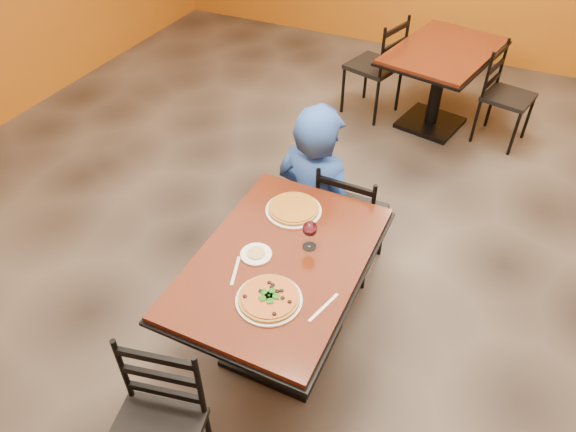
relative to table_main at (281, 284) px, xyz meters
The scene contains 16 objects.
floor 0.75m from the table_main, 90.00° to the left, with size 7.00×8.00×0.01m, color black.
table_main is the anchor object (origin of this frame).
table_second 2.87m from the table_main, 86.26° to the left, with size 1.00×1.29×0.75m.
chair_main_far 0.84m from the table_main, 82.68° to the left, with size 0.38×0.38×0.85m, color black, non-canonical shape.
chair_second_left 2.90m from the table_main, 98.43° to the left, with size 0.42×0.42×0.94m, color black, non-canonical shape.
chair_second_right 2.98m from the table_main, 74.42° to the left, with size 0.38×0.38×0.85m, color black, non-canonical shape.
diner 0.80m from the table_main, 99.49° to the left, with size 0.60×0.39×1.18m, color #1C349C.
plate_main 0.34m from the table_main, 75.23° to the right, with size 0.31×0.31×0.01m, color white.
pizza_main 0.35m from the table_main, 75.23° to the right, with size 0.28×0.28×0.02m, color maroon.
plate_far 0.42m from the table_main, 104.59° to the left, with size 0.31×0.31×0.01m, color white.
pizza_far 0.42m from the table_main, 104.59° to the left, with size 0.28×0.28×0.02m, color gold.
side_plate 0.23m from the table_main, 163.83° to the right, with size 0.16×0.16×0.01m, color white.
dip 0.24m from the table_main, 163.83° to the right, with size 0.09×0.09×0.01m, color tan.
wine_glass 0.33m from the table_main, 53.70° to the left, with size 0.08×0.08×0.18m, color white, non-canonical shape.
fork 0.31m from the table_main, 132.53° to the right, with size 0.01×0.19×0.00m, color silver.
knife 0.42m from the table_main, 32.89° to the right, with size 0.01×0.21×0.00m, color silver.
Camera 1 is at (0.82, -2.16, 2.64)m, focal length 32.93 mm.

